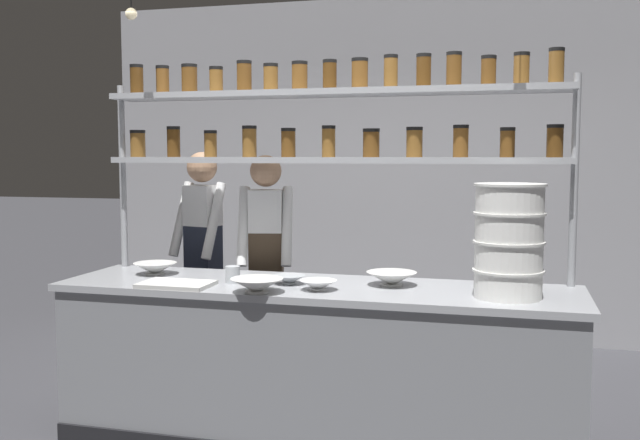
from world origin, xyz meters
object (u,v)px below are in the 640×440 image
at_px(chef_left, 203,252).
at_px(prep_bowl_near_right, 289,280).
at_px(prep_bowl_center_front, 318,285).
at_px(chef_center, 266,260).
at_px(cutting_board, 176,284).
at_px(container_stack, 509,241).
at_px(serving_cup_front, 233,275).
at_px(spice_shelf_unit, 330,129).
at_px(prep_bowl_center_back, 155,269).
at_px(prep_bowl_far_left, 257,286).
at_px(prep_bowl_near_left, 392,279).

distance_m(chef_left, prep_bowl_near_right, 1.18).
bearing_deg(prep_bowl_center_front, prep_bowl_near_right, 147.01).
relative_size(chef_center, cutting_board, 4.14).
bearing_deg(container_stack, prep_bowl_center_front, -176.11).
height_order(prep_bowl_near_right, serving_cup_front, serving_cup_front).
bearing_deg(spice_shelf_unit, prep_bowl_center_back, -166.85).
xyz_separation_m(spice_shelf_unit, prep_bowl_center_back, (-1.05, -0.25, -0.86)).
xyz_separation_m(cutting_board, prep_bowl_near_right, (0.59, 0.23, 0.01)).
distance_m(container_stack, cutting_board, 1.83).
bearing_deg(prep_bowl_far_left, cutting_board, 173.48).
xyz_separation_m(cutting_board, prep_bowl_center_front, (0.80, 0.09, 0.02)).
distance_m(prep_bowl_near_right, prep_bowl_far_left, 0.30).
bearing_deg(spice_shelf_unit, cutting_board, -142.14).
xyz_separation_m(spice_shelf_unit, cutting_board, (-0.74, -0.58, -0.88)).
height_order(prep_bowl_center_front, serving_cup_front, serving_cup_front).
bearing_deg(prep_bowl_far_left, prep_bowl_near_left, 30.70).
bearing_deg(container_stack, serving_cup_front, 179.34).
height_order(cutting_board, prep_bowl_near_left, prep_bowl_near_left).
height_order(chef_center, cutting_board, chef_center).
xyz_separation_m(spice_shelf_unit, chef_left, (-1.04, 0.43, -0.85)).
height_order(chef_center, container_stack, chef_center).
distance_m(prep_bowl_center_front, prep_bowl_near_right, 0.25).
bearing_deg(prep_bowl_near_right, chef_left, 138.78).
height_order(prep_bowl_far_left, serving_cup_front, serving_cup_front).
bearing_deg(chef_left, prep_bowl_center_front, -25.01).
bearing_deg(prep_bowl_center_front, spice_shelf_unit, 97.01).
bearing_deg(chef_center, container_stack, -37.07).
distance_m(container_stack, serving_cup_front, 1.56).
xyz_separation_m(prep_bowl_center_back, serving_cup_front, (0.58, -0.15, 0.01)).
bearing_deg(prep_bowl_center_back, cutting_board, -47.20).
xyz_separation_m(spice_shelf_unit, prep_bowl_near_right, (-0.15, -0.35, -0.87)).
distance_m(cutting_board, prep_bowl_near_right, 0.64).
bearing_deg(prep_bowl_near_left, prep_bowl_center_front, -146.33).
bearing_deg(prep_bowl_near_left, prep_bowl_near_right, -169.50).
bearing_deg(spice_shelf_unit, prep_bowl_center_front, -82.99).
xyz_separation_m(spice_shelf_unit, prep_bowl_far_left, (-0.24, -0.64, -0.86)).
relative_size(chef_left, prep_bowl_near_left, 5.88).
bearing_deg(prep_bowl_center_back, prep_bowl_far_left, -25.68).
relative_size(chef_left, prep_bowl_center_front, 8.13).
xyz_separation_m(prep_bowl_near_left, prep_bowl_center_back, (-1.48, -0.00, -0.00)).
relative_size(cutting_board, prep_bowl_near_left, 1.40).
bearing_deg(chef_center, prep_bowl_center_front, -66.51).
xyz_separation_m(prep_bowl_near_left, serving_cup_front, (-0.90, -0.16, 0.01)).
xyz_separation_m(prep_bowl_center_front, prep_bowl_far_left, (-0.30, -0.15, 0.01)).
xyz_separation_m(chef_left, prep_bowl_center_front, (1.10, -0.91, -0.02)).
bearing_deg(chef_center, cutting_board, -118.46).
distance_m(chef_center, prep_bowl_far_left, 0.95).
bearing_deg(serving_cup_front, spice_shelf_unit, 39.93).
distance_m(spice_shelf_unit, serving_cup_front, 1.05).
xyz_separation_m(container_stack, prep_bowl_center_back, (-2.11, 0.17, -0.26)).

